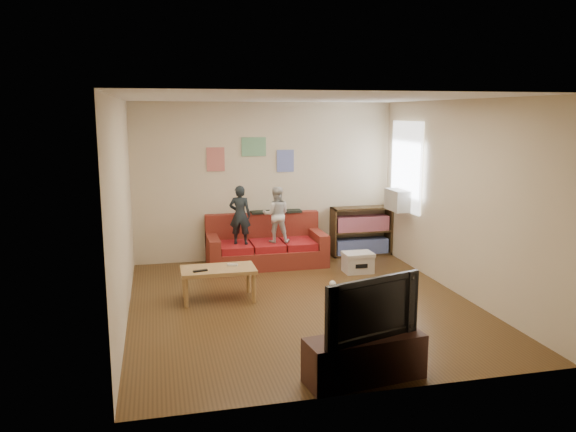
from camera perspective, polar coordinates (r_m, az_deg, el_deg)
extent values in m
cube|color=#55381A|center=(7.62, 1.40, -8.90)|extent=(4.50, 5.00, 0.01)
cube|color=white|center=(7.19, 1.49, 11.93)|extent=(4.50, 5.00, 0.01)
cube|color=beige|center=(9.70, -2.31, 3.52)|extent=(4.50, 0.01, 2.70)
cube|color=beige|center=(4.95, 8.83, -3.35)|extent=(4.50, 0.01, 2.70)
cube|color=beige|center=(7.06, -16.54, 0.49)|extent=(0.01, 5.00, 2.70)
cube|color=beige|center=(8.15, 16.98, 1.74)|extent=(0.01, 5.00, 2.70)
cube|color=maroon|center=(9.42, -2.20, -4.14)|extent=(1.96, 0.88, 0.29)
cube|color=maroon|center=(9.67, -2.62, -1.24)|extent=(1.96, 0.18, 0.54)
cube|color=maroon|center=(9.24, -7.65, -2.81)|extent=(0.18, 0.88, 0.24)
cube|color=maroon|center=(9.57, 3.02, -2.27)|extent=(0.18, 0.88, 0.24)
cube|color=maroon|center=(9.22, -5.40, -3.19)|extent=(0.51, 0.66, 0.12)
cube|color=maroon|center=(9.31, -2.13, -3.02)|extent=(0.51, 0.66, 0.12)
cube|color=maroon|center=(9.42, 1.06, -2.85)|extent=(0.51, 0.66, 0.12)
cube|color=black|center=(9.66, -1.21, 0.44)|extent=(0.88, 0.22, 0.04)
imported|color=black|center=(9.09, -4.90, 0.10)|extent=(0.41, 0.33, 0.96)
imported|color=silver|center=(9.20, -1.20, 0.14)|extent=(0.51, 0.43, 0.93)
cube|color=#B2854D|center=(7.69, -7.10, -5.44)|extent=(1.00, 0.55, 0.05)
cylinder|color=#B2854D|center=(7.51, -10.32, -7.72)|extent=(0.06, 0.06, 0.40)
cylinder|color=#B2854D|center=(7.60, -3.48, -7.34)|extent=(0.06, 0.06, 0.40)
cylinder|color=#B2854D|center=(7.94, -10.49, -6.72)|extent=(0.06, 0.06, 0.40)
cylinder|color=#B2854D|center=(8.02, -4.03, -6.38)|extent=(0.06, 0.06, 0.40)
cube|color=black|center=(7.55, -8.91, -5.52)|extent=(0.20, 0.09, 0.02)
cube|color=silver|center=(7.75, -5.68, -4.97)|extent=(0.15, 0.08, 0.03)
cube|color=#3C2B17|center=(9.95, 4.60, -1.68)|extent=(0.03, 0.33, 0.87)
cube|color=#3C2B17|center=(10.32, 10.18, -1.37)|extent=(0.03, 0.33, 0.87)
cube|color=#3C2B17|center=(10.22, 7.39, -3.82)|extent=(1.09, 0.33, 0.03)
cube|color=#3C2B17|center=(10.04, 7.50, 0.81)|extent=(1.09, 0.33, 0.03)
cube|color=#3C2B17|center=(10.12, 7.44, -1.53)|extent=(1.02, 0.33, 0.03)
cube|color=#3F4F8C|center=(10.18, 7.41, -3.02)|extent=(0.96, 0.27, 0.26)
cube|color=#8C3F51|center=(10.09, 7.46, -0.73)|extent=(0.96, 0.27, 0.26)
cube|color=white|center=(9.55, 11.93, 4.94)|extent=(0.04, 1.08, 1.48)
cube|color=#B7B2A3|center=(9.57, 11.15, 1.60)|extent=(0.28, 0.55, 0.35)
cube|color=#D87266|center=(9.52, -7.36, 5.73)|extent=(0.30, 0.01, 0.40)
cube|color=#72B27F|center=(9.60, -3.50, 7.03)|extent=(0.42, 0.01, 0.32)
cube|color=#727FCC|center=(9.72, -0.27, 5.62)|extent=(0.30, 0.01, 0.38)
cube|color=beige|center=(9.08, 7.10, -4.87)|extent=(0.45, 0.33, 0.27)
cube|color=beige|center=(9.04, 7.13, -3.88)|extent=(0.47, 0.36, 0.06)
cube|color=black|center=(8.92, 7.49, -5.08)|extent=(0.20, 0.00, 0.07)
cube|color=#3B2019|center=(5.56, 7.79, -14.13)|extent=(1.20, 0.54, 0.43)
imported|color=black|center=(5.36, 7.93, -9.06)|extent=(1.04, 0.45, 0.61)
sphere|color=white|center=(8.31, 4.54, -6.88)|extent=(0.11, 0.11, 0.10)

